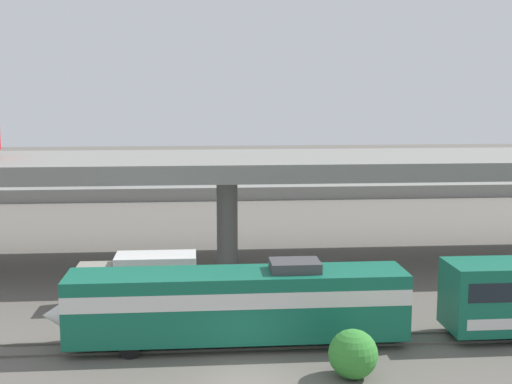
{
  "coord_description": "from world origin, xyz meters",
  "views": [
    {
      "loc": [
        -1.87,
        -27.64,
        12.24
      ],
      "look_at": [
        2.25,
        22.14,
        4.89
      ],
      "focal_mm": 47.45,
      "sensor_mm": 36.0,
      "label": 1
    }
  ],
  "objects_px": {
    "parked_car_4": "(415,171)",
    "train_locomotive": "(221,302)",
    "parked_car_1": "(30,174)",
    "parked_car_3": "(100,178)",
    "parked_car_2": "(44,179)",
    "parked_car_6": "(86,176)",
    "parked_car_5": "(375,171)",
    "service_truck_west": "(141,279)",
    "parked_car_0": "(163,174)"
  },
  "relations": [
    {
      "from": "train_locomotive",
      "to": "parked_car_6",
      "type": "distance_m",
      "value": 53.03
    },
    {
      "from": "parked_car_2",
      "to": "parked_car_6",
      "type": "bearing_deg",
      "value": 28.72
    },
    {
      "from": "parked_car_2",
      "to": "parked_car_3",
      "type": "xyz_separation_m",
      "value": [
        6.39,
        0.18,
        -0.0
      ]
    },
    {
      "from": "train_locomotive",
      "to": "parked_car_1",
      "type": "bearing_deg",
      "value": -67.68
    },
    {
      "from": "parked_car_2",
      "to": "parked_car_6",
      "type": "xyz_separation_m",
      "value": [
        4.37,
        2.39,
        0.0
      ]
    },
    {
      "from": "service_truck_west",
      "to": "parked_car_4",
      "type": "xyz_separation_m",
      "value": [
        30.9,
        45.65,
        0.64
      ]
    },
    {
      "from": "parked_car_3",
      "to": "parked_car_4",
      "type": "distance_m",
      "value": 39.38
    },
    {
      "from": "parked_car_3",
      "to": "parked_car_5",
      "type": "height_order",
      "value": "same"
    },
    {
      "from": "parked_car_1",
      "to": "parked_car_5",
      "type": "height_order",
      "value": "same"
    },
    {
      "from": "train_locomotive",
      "to": "parked_car_0",
      "type": "height_order",
      "value": "train_locomotive"
    },
    {
      "from": "train_locomotive",
      "to": "parked_car_1",
      "type": "xyz_separation_m",
      "value": [
        -21.84,
        53.19,
        0.09
      ]
    },
    {
      "from": "parked_car_4",
      "to": "parked_car_6",
      "type": "height_order",
      "value": "same"
    },
    {
      "from": "parked_car_1",
      "to": "parked_car_6",
      "type": "relative_size",
      "value": 1.02
    },
    {
      "from": "parked_car_2",
      "to": "parked_car_1",
      "type": "bearing_deg",
      "value": 120.42
    },
    {
      "from": "parked_car_0",
      "to": "parked_car_1",
      "type": "distance_m",
      "value": 16.41
    },
    {
      "from": "parked_car_0",
      "to": "parked_car_2",
      "type": "distance_m",
      "value": 14.09
    },
    {
      "from": "parked_car_1",
      "to": "parked_car_2",
      "type": "relative_size",
      "value": 1.0
    },
    {
      "from": "parked_car_0",
      "to": "train_locomotive",
      "type": "bearing_deg",
      "value": -84.0
    },
    {
      "from": "parked_car_3",
      "to": "parked_car_1",
      "type": "bearing_deg",
      "value": 153.88
    },
    {
      "from": "parked_car_3",
      "to": "train_locomotive",
      "type": "bearing_deg",
      "value": -75.36
    },
    {
      "from": "parked_car_0",
      "to": "parked_car_3",
      "type": "xyz_separation_m",
      "value": [
        -7.25,
        -3.36,
        0.0
      ]
    },
    {
      "from": "train_locomotive",
      "to": "service_truck_west",
      "type": "distance_m",
      "value": 7.92
    },
    {
      "from": "parked_car_1",
      "to": "parked_car_3",
      "type": "relative_size",
      "value": 1.06
    },
    {
      "from": "parked_car_0",
      "to": "parked_car_1",
      "type": "xyz_separation_m",
      "value": [
        -16.37,
        1.11,
        0.0
      ]
    },
    {
      "from": "parked_car_1",
      "to": "parked_car_4",
      "type": "relative_size",
      "value": 1.1
    },
    {
      "from": "parked_car_1",
      "to": "parked_car_2",
      "type": "height_order",
      "value": "same"
    },
    {
      "from": "parked_car_3",
      "to": "parked_car_6",
      "type": "distance_m",
      "value": 3.0
    },
    {
      "from": "parked_car_1",
      "to": "parked_car_2",
      "type": "distance_m",
      "value": 5.39
    },
    {
      "from": "train_locomotive",
      "to": "parked_car_3",
      "type": "distance_m",
      "value": 50.36
    },
    {
      "from": "service_truck_west",
      "to": "parked_car_6",
      "type": "height_order",
      "value": "service_truck_west"
    },
    {
      "from": "service_truck_west",
      "to": "parked_car_1",
      "type": "height_order",
      "value": "service_truck_west"
    },
    {
      "from": "service_truck_west",
      "to": "parked_car_0",
      "type": "height_order",
      "value": "service_truck_west"
    },
    {
      "from": "parked_car_0",
      "to": "parked_car_5",
      "type": "xyz_separation_m",
      "value": [
        26.98,
        1.16,
        0.0
      ]
    },
    {
      "from": "train_locomotive",
      "to": "parked_car_3",
      "type": "xyz_separation_m",
      "value": [
        -12.73,
        48.73,
        0.09
      ]
    },
    {
      "from": "parked_car_0",
      "to": "parked_car_6",
      "type": "distance_m",
      "value": 9.35
    },
    {
      "from": "parked_car_4",
      "to": "train_locomotive",
      "type": "bearing_deg",
      "value": 63.09
    },
    {
      "from": "parked_car_5",
      "to": "parked_car_6",
      "type": "height_order",
      "value": "same"
    },
    {
      "from": "parked_car_1",
      "to": "parked_car_5",
      "type": "bearing_deg",
      "value": -179.93
    },
    {
      "from": "service_truck_west",
      "to": "parked_car_1",
      "type": "distance_m",
      "value": 49.79
    },
    {
      "from": "parked_car_1",
      "to": "service_truck_west",
      "type": "bearing_deg",
      "value": 110.5
    },
    {
      "from": "parked_car_2",
      "to": "parked_car_6",
      "type": "height_order",
      "value": "same"
    },
    {
      "from": "parked_car_2",
      "to": "parked_car_4",
      "type": "bearing_deg",
      "value": 4.59
    },
    {
      "from": "parked_car_4",
      "to": "parked_car_6",
      "type": "relative_size",
      "value": 0.93
    },
    {
      "from": "train_locomotive",
      "to": "parked_car_3",
      "type": "relative_size",
      "value": 3.94
    },
    {
      "from": "train_locomotive",
      "to": "parked_car_6",
      "type": "xyz_separation_m",
      "value": [
        -14.75,
        50.94,
        0.09
      ]
    },
    {
      "from": "parked_car_5",
      "to": "parked_car_4",
      "type": "bearing_deg",
      "value": -11.72
    },
    {
      "from": "parked_car_2",
      "to": "service_truck_west",
      "type": "bearing_deg",
      "value": -70.7
    },
    {
      "from": "train_locomotive",
      "to": "parked_car_3",
      "type": "height_order",
      "value": "train_locomotive"
    },
    {
      "from": "parked_car_2",
      "to": "parked_car_3",
      "type": "relative_size",
      "value": 1.06
    },
    {
      "from": "service_truck_west",
      "to": "parked_car_5",
      "type": "bearing_deg",
      "value": -119.04
    }
  ]
}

